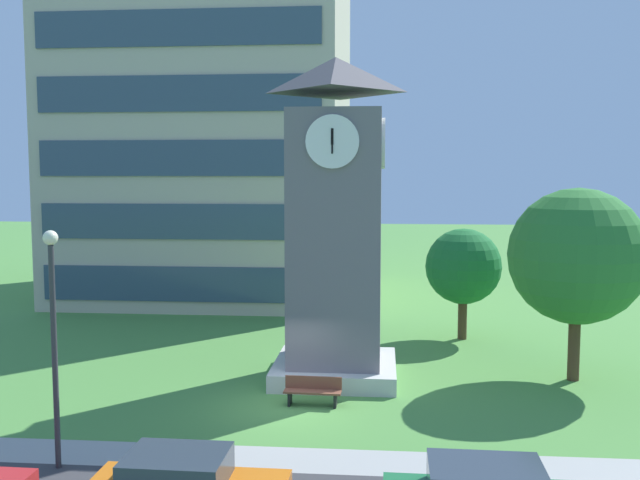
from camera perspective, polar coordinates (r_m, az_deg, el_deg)
ground_plane at (r=22.74m, az=-2.65°, el=-13.25°), size 160.00×160.00×0.00m
kerb_strip at (r=19.04m, az=-4.33°, el=-17.05°), size 120.00×1.60×0.01m
office_building at (r=44.54m, az=-8.50°, el=12.49°), size 15.73×15.62×25.60m
clock_tower at (r=24.91m, az=1.26°, el=0.27°), size 4.28×4.28×11.21m
park_bench at (r=22.81m, az=-0.58°, el=-11.96°), size 1.82×0.56×0.88m
street_lamp at (r=18.56m, az=-20.55°, el=-6.18°), size 0.36×0.36×5.90m
tree_by_building at (r=26.22m, az=19.87°, el=-1.24°), size 4.73×4.73×6.76m
tree_streetside at (r=31.59m, az=11.40°, el=-2.10°), size 3.29×3.29×4.86m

